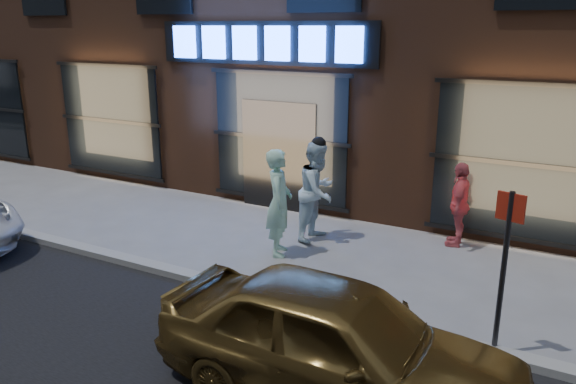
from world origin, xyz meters
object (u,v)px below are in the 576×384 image
object	(u,v)px
man_cap	(318,191)
passerby	(459,204)
gold_sedan	(337,342)
man_bowtie	(279,203)
sign_post	(505,259)

from	to	relation	value
man_cap	passerby	world-z (taller)	man_cap
man_cap	gold_sedan	size ratio (longest dim) A/B	0.47
man_bowtie	sign_post	bearing A→B (deg)	-137.04
man_cap	sign_post	distance (m)	4.48
passerby	sign_post	bearing A→B (deg)	14.65
passerby	gold_sedan	xyz separation A→B (m)	(-0.18, -5.24, -0.10)
passerby	gold_sedan	world-z (taller)	passerby
sign_post	gold_sedan	bearing A→B (deg)	-112.85
passerby	gold_sedan	distance (m)	5.24
man_cap	sign_post	bearing A→B (deg)	-120.77
gold_sedan	sign_post	size ratio (longest dim) A/B	1.91
gold_sedan	sign_post	world-z (taller)	sign_post
man_bowtie	gold_sedan	size ratio (longest dim) A/B	0.47
man_cap	gold_sedan	distance (m)	4.85
man_bowtie	man_cap	world-z (taller)	man_bowtie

